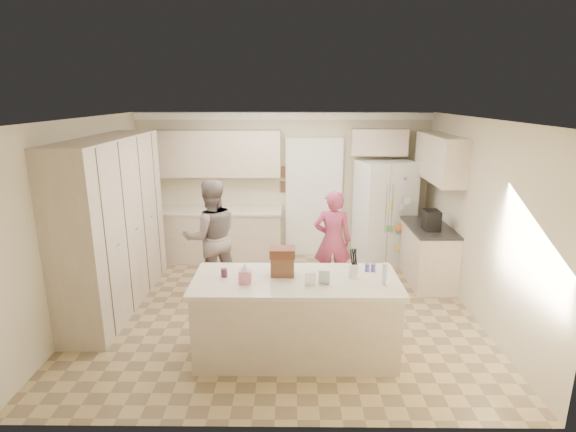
{
  "coord_description": "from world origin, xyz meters",
  "views": [
    {
      "loc": [
        0.15,
        -5.7,
        2.88
      ],
      "look_at": [
        0.1,
        0.35,
        1.25
      ],
      "focal_mm": 28.0,
      "sensor_mm": 36.0,
      "label": 1
    }
  ],
  "objects_px": {
    "tissue_box": "(245,276)",
    "teen_girl": "(332,241)",
    "dollhouse_body": "(282,266)",
    "teen_boy": "(211,237)",
    "island_base": "(296,318)",
    "utensil_crock": "(354,271)",
    "refrigerator": "(384,212)",
    "coffee_maker": "(431,220)"
  },
  "relations": [
    {
      "from": "island_base",
      "to": "utensil_crock",
      "type": "bearing_deg",
      "value": 4.4
    },
    {
      "from": "coffee_maker",
      "to": "island_base",
      "type": "xyz_separation_m",
      "value": [
        -2.05,
        -1.9,
        -0.63
      ]
    },
    {
      "from": "dollhouse_body",
      "to": "teen_girl",
      "type": "bearing_deg",
      "value": 67.18
    },
    {
      "from": "refrigerator",
      "to": "dollhouse_body",
      "type": "bearing_deg",
      "value": -135.55
    },
    {
      "from": "refrigerator",
      "to": "teen_girl",
      "type": "distance_m",
      "value": 1.57
    },
    {
      "from": "dollhouse_body",
      "to": "island_base",
      "type": "bearing_deg",
      "value": -33.69
    },
    {
      "from": "island_base",
      "to": "teen_boy",
      "type": "bearing_deg",
      "value": 126.1
    },
    {
      "from": "refrigerator",
      "to": "teen_boy",
      "type": "bearing_deg",
      "value": -169.8
    },
    {
      "from": "utensil_crock",
      "to": "tissue_box",
      "type": "relative_size",
      "value": 1.07
    },
    {
      "from": "teen_girl",
      "to": "coffee_maker",
      "type": "bearing_deg",
      "value": -174.36
    },
    {
      "from": "refrigerator",
      "to": "tissue_box",
      "type": "distance_m",
      "value": 3.76
    },
    {
      "from": "tissue_box",
      "to": "dollhouse_body",
      "type": "height_order",
      "value": "dollhouse_body"
    },
    {
      "from": "coffee_maker",
      "to": "teen_boy",
      "type": "bearing_deg",
      "value": -176.31
    },
    {
      "from": "coffee_maker",
      "to": "utensil_crock",
      "type": "height_order",
      "value": "coffee_maker"
    },
    {
      "from": "tissue_box",
      "to": "teen_girl",
      "type": "bearing_deg",
      "value": 59.58
    },
    {
      "from": "refrigerator",
      "to": "teen_boy",
      "type": "distance_m",
      "value": 3.09
    },
    {
      "from": "teen_boy",
      "to": "refrigerator",
      "type": "bearing_deg",
      "value": -174.99
    },
    {
      "from": "utensil_crock",
      "to": "teen_boy",
      "type": "relative_size",
      "value": 0.09
    },
    {
      "from": "tissue_box",
      "to": "dollhouse_body",
      "type": "bearing_deg",
      "value": 26.57
    },
    {
      "from": "coffee_maker",
      "to": "island_base",
      "type": "relative_size",
      "value": 0.14
    },
    {
      "from": "tissue_box",
      "to": "teen_boy",
      "type": "height_order",
      "value": "teen_boy"
    },
    {
      "from": "refrigerator",
      "to": "teen_boy",
      "type": "xyz_separation_m",
      "value": [
        -2.8,
        -1.31,
        -0.04
      ]
    },
    {
      "from": "teen_girl",
      "to": "utensil_crock",
      "type": "bearing_deg",
      "value": 94.51
    },
    {
      "from": "island_base",
      "to": "utensil_crock",
      "type": "xyz_separation_m",
      "value": [
        0.65,
        0.05,
        0.56
      ]
    },
    {
      "from": "utensil_crock",
      "to": "island_base",
      "type": "bearing_deg",
      "value": -175.6
    },
    {
      "from": "coffee_maker",
      "to": "teen_boy",
      "type": "relative_size",
      "value": 0.17
    },
    {
      "from": "island_base",
      "to": "dollhouse_body",
      "type": "height_order",
      "value": "dollhouse_body"
    },
    {
      "from": "coffee_maker",
      "to": "utensil_crock",
      "type": "relative_size",
      "value": 2.0
    },
    {
      "from": "coffee_maker",
      "to": "dollhouse_body",
      "type": "bearing_deg",
      "value": -140.71
    },
    {
      "from": "teen_girl",
      "to": "tissue_box",
      "type": "bearing_deg",
      "value": 61.28
    },
    {
      "from": "tissue_box",
      "to": "dollhouse_body",
      "type": "relative_size",
      "value": 0.54
    },
    {
      "from": "coffee_maker",
      "to": "island_base",
      "type": "bearing_deg",
      "value": -137.17
    },
    {
      "from": "coffee_maker",
      "to": "teen_girl",
      "type": "bearing_deg",
      "value": -176.06
    },
    {
      "from": "island_base",
      "to": "tissue_box",
      "type": "relative_size",
      "value": 15.71
    },
    {
      "from": "island_base",
      "to": "utensil_crock",
      "type": "distance_m",
      "value": 0.86
    },
    {
      "from": "coffee_maker",
      "to": "tissue_box",
      "type": "xyz_separation_m",
      "value": [
        -2.6,
        -2.0,
        -0.07
      ]
    },
    {
      "from": "refrigerator",
      "to": "dollhouse_body",
      "type": "height_order",
      "value": "refrigerator"
    },
    {
      "from": "dollhouse_body",
      "to": "tissue_box",
      "type": "bearing_deg",
      "value": -153.43
    },
    {
      "from": "utensil_crock",
      "to": "teen_boy",
      "type": "height_order",
      "value": "teen_boy"
    },
    {
      "from": "refrigerator",
      "to": "utensil_crock",
      "type": "distance_m",
      "value": 3.09
    },
    {
      "from": "tissue_box",
      "to": "teen_girl",
      "type": "distance_m",
      "value": 2.21
    },
    {
      "from": "dollhouse_body",
      "to": "teen_boy",
      "type": "xyz_separation_m",
      "value": [
        -1.08,
        1.59,
        -0.17
      ]
    }
  ]
}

